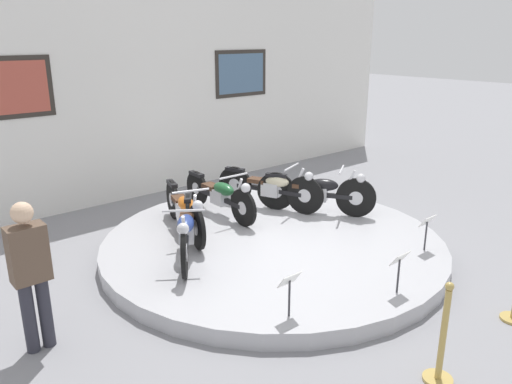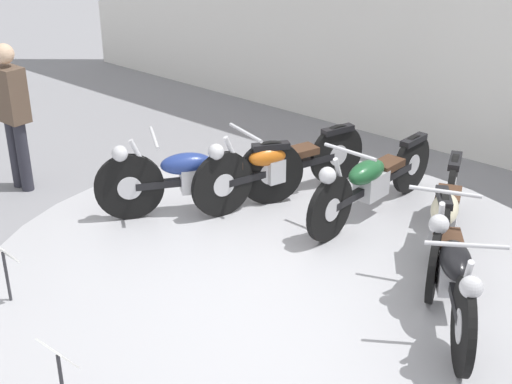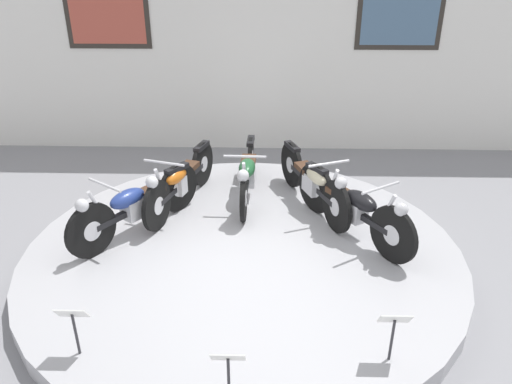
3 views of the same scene
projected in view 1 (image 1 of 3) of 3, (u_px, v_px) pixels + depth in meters
name	position (u px, v px, depth m)	size (l,w,h in m)	color
ground_plane	(273.00, 251.00, 7.48)	(60.00, 60.00, 0.00)	gray
display_platform	(273.00, 244.00, 7.45)	(5.02, 5.02, 0.21)	#ADADB2
back_wall	(141.00, 90.00, 9.60)	(14.00, 0.22, 4.15)	white
motorcycle_blue	(186.00, 229.00, 6.72)	(1.20, 1.66, 0.80)	black
motorcycle_orange	(185.00, 209.00, 7.49)	(0.70, 1.92, 0.79)	black
motorcycle_green	(220.00, 194.00, 8.25)	(0.54, 1.95, 0.78)	black
motorcycle_cream	(271.00, 187.00, 8.58)	(0.80, 1.88, 0.80)	black
motorcycle_black	(318.00, 191.00, 8.33)	(1.15, 1.71, 0.81)	black
info_placard_front_left	(290.00, 285.00, 5.25)	(0.26, 0.11, 0.51)	#333338
info_placard_front_centre	(399.00, 264.00, 5.75)	(0.26, 0.11, 0.51)	#333338
info_placard_front_right	(427.00, 226.00, 6.89)	(0.26, 0.11, 0.51)	#333338
visitor_standing	(30.00, 269.00, 4.90)	(0.36, 0.22, 1.59)	#2D2D38
stanchion_post_left_of_entry	(441.00, 349.00, 4.58)	(0.28, 0.28, 1.02)	tan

